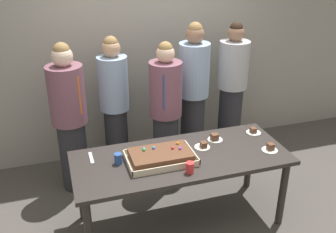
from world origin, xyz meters
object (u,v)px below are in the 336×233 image
(cake_server_utensil, at_px, (91,158))
(person_serving_front, at_px, (193,96))
(plated_slice_far_right, at_px, (215,138))
(person_left_edge_reaching, at_px, (232,90))
(plated_slice_near_right, at_px, (203,146))
(person_green_shirt_behind, at_px, (166,113))
(person_striped_tie_right, at_px, (115,105))
(plated_slice_near_left, at_px, (270,148))
(person_far_right_suit, at_px, (70,118))
(party_table, at_px, (181,164))
(drink_cup_middle, at_px, (118,159))
(sheet_cake, at_px, (161,156))
(drink_cup_nearest, at_px, (190,168))
(plated_slice_far_left, at_px, (253,132))

(cake_server_utensil, relative_size, person_serving_front, 0.11)
(plated_slice_far_right, distance_m, person_left_edge_reaching, 1.09)
(plated_slice_near_right, xyz_separation_m, person_green_shirt_behind, (-0.17, 0.66, 0.08))
(cake_server_utensil, bearing_deg, person_serving_front, 30.41)
(person_striped_tie_right, bearing_deg, plated_slice_near_right, 22.50)
(plated_slice_near_left, height_order, person_far_right_suit, person_far_right_suit)
(party_table, distance_m, plated_slice_far_right, 0.47)
(person_left_edge_reaching, bearing_deg, plated_slice_near_left, 39.36)
(cake_server_utensil, distance_m, person_far_right_suit, 0.72)
(drink_cup_middle, bearing_deg, sheet_cake, -10.73)
(plated_slice_near_right, relative_size, cake_server_utensil, 0.75)
(person_left_edge_reaching, bearing_deg, drink_cup_middle, -9.05)
(person_far_right_suit, bearing_deg, party_table, 7.63)
(cake_server_utensil, relative_size, person_green_shirt_behind, 0.12)
(person_serving_front, bearing_deg, person_far_right_suit, -53.06)
(person_green_shirt_behind, bearing_deg, plated_slice_far_right, 51.44)
(plated_slice_near_left, relative_size, plated_slice_far_right, 1.00)
(cake_server_utensil, bearing_deg, drink_cup_middle, -36.67)
(plated_slice_near_left, bearing_deg, person_serving_front, 107.22)
(drink_cup_middle, xyz_separation_m, cake_server_utensil, (-0.22, 0.16, -0.05))
(drink_cup_nearest, distance_m, person_striped_tie_right, 1.43)
(cake_server_utensil, height_order, person_striped_tie_right, person_striped_tie_right)
(sheet_cake, relative_size, plated_slice_far_right, 4.10)
(sheet_cake, bearing_deg, person_left_edge_reaching, 41.50)
(person_green_shirt_behind, xyz_separation_m, person_left_edge_reaching, (0.95, 0.33, 0.04))
(person_left_edge_reaching, bearing_deg, person_striped_tie_right, -42.46)
(person_serving_front, relative_size, person_far_right_suit, 1.06)
(person_green_shirt_behind, bearing_deg, drink_cup_nearest, 14.77)
(plated_slice_near_right, distance_m, plated_slice_far_left, 0.63)
(plated_slice_near_left, xyz_separation_m, person_left_edge_reaching, (0.20, 1.23, 0.11))
(drink_cup_nearest, xyz_separation_m, drink_cup_middle, (-0.56, 0.33, 0.00))
(person_striped_tie_right, bearing_deg, person_far_right_suit, -81.18)
(plated_slice_near_right, height_order, person_serving_front, person_serving_front)
(person_green_shirt_behind, distance_m, person_far_right_suit, 1.02)
(party_table, distance_m, plated_slice_near_left, 0.86)
(person_serving_front, distance_m, person_far_right_suit, 1.41)
(sheet_cake, distance_m, drink_cup_middle, 0.38)
(sheet_cake, distance_m, drink_cup_nearest, 0.32)
(sheet_cake, xyz_separation_m, plated_slice_far_left, (1.07, 0.23, -0.03))
(person_serving_front, xyz_separation_m, person_green_shirt_behind, (-0.41, -0.22, -0.07))
(plated_slice_far_left, bearing_deg, plated_slice_near_right, -168.60)
(sheet_cake, xyz_separation_m, person_striped_tie_right, (-0.21, 1.12, 0.07))
(plated_slice_near_left, distance_m, plated_slice_near_right, 0.63)
(plated_slice_near_left, bearing_deg, drink_cup_nearest, -171.92)
(plated_slice_far_left, relative_size, person_striped_tie_right, 0.09)
(sheet_cake, relative_size, person_serving_front, 0.35)
(sheet_cake, distance_m, cake_server_utensil, 0.64)
(plated_slice_far_right, height_order, cake_server_utensil, plated_slice_far_right)
(person_green_shirt_behind, relative_size, person_left_edge_reaching, 0.96)
(sheet_cake, bearing_deg, person_green_shirt_behind, 69.54)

